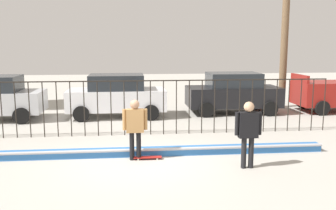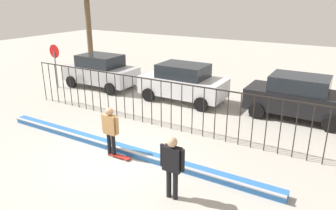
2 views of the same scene
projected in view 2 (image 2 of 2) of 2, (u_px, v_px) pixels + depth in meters
The scene contains 10 objects.
ground_plane at pixel (112, 159), 10.55m from camera, with size 60.00×60.00×0.00m, color #ADA89E.
bowl_coping_ledge at pixel (122, 149), 10.97m from camera, with size 11.00×0.40×0.27m.
perimeter_fence at pixel (161, 99), 12.72m from camera, with size 14.04×0.04×1.97m.
skateboarder at pixel (110, 127), 10.43m from camera, with size 0.69×0.26×1.72m.
skateboard at pixel (120, 156), 10.59m from camera, with size 0.80×0.20×0.07m.
camera_operator at pixel (172, 162), 8.19m from camera, with size 0.72×0.27×1.77m.
parked_car_silver at pixel (101, 71), 18.39m from camera, with size 4.30×2.12×1.90m.
parked_car_white at pixel (183, 82), 16.00m from camera, with size 4.30×2.12×1.90m.
parked_car_black at pixel (298, 97), 13.75m from camera, with size 4.30×2.12×1.90m.
stop_sign at pixel (55, 60), 18.09m from camera, with size 0.76×0.07×2.50m.
Camera 2 is at (6.37, -7.12, 5.16)m, focal length 33.99 mm.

